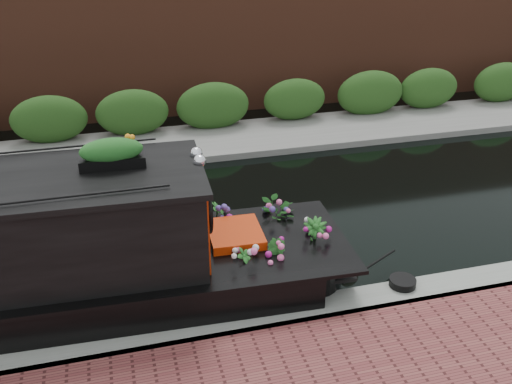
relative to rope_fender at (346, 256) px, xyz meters
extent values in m
plane|color=black|center=(-2.97, 2.03, -0.17)|extent=(80.00, 80.00, 0.00)
cube|color=gray|center=(-2.97, -1.27, -0.17)|extent=(40.00, 0.60, 0.50)
cube|color=slate|center=(-2.97, 6.23, -0.17)|extent=(40.00, 2.40, 0.34)
cube|color=#254C19|center=(-2.97, 7.13, -0.17)|extent=(40.00, 1.10, 2.80)
cube|color=brown|center=(-2.97, 9.23, -0.17)|extent=(40.00, 1.00, 8.00)
cube|color=red|center=(-2.53, 0.00, 1.34)|extent=(0.14, 1.85, 1.43)
cube|color=black|center=(-3.94, -0.94, 1.41)|extent=(0.95, 0.07, 0.58)
cube|color=red|center=(-1.98, 0.00, 0.57)|extent=(0.89, 0.99, 0.53)
sphere|color=white|center=(-2.52, -0.15, 2.17)|extent=(0.19, 0.19, 0.19)
sphere|color=white|center=(-2.52, 0.15, 2.17)|extent=(0.19, 0.19, 0.19)
cube|color=black|center=(-3.75, 0.00, 2.22)|extent=(0.94, 0.30, 0.16)
ellipsoid|color=orange|center=(-3.75, 0.00, 2.42)|extent=(1.02, 0.29, 0.25)
imported|color=#246523|center=(-1.99, -0.65, 0.59)|extent=(0.35, 0.35, 0.57)
imported|color=#246523|center=(-1.46, -0.67, 0.62)|extent=(0.44, 0.44, 0.62)
imported|color=#246523|center=(-1.07, 0.54, 0.64)|extent=(0.68, 0.61, 0.67)
imported|color=#246523|center=(-0.77, -0.35, 0.67)|extent=(0.55, 0.55, 0.72)
imported|color=#246523|center=(-2.12, 0.79, 0.65)|extent=(0.31, 0.40, 0.69)
cylinder|color=olive|center=(0.00, 0.00, 0.00)|extent=(0.34, 0.39, 0.34)
cylinder|color=black|center=(0.48, -1.13, 0.14)|extent=(0.42, 0.42, 0.12)
camera|label=1|loc=(-3.70, -7.72, 5.47)|focal=40.00mm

